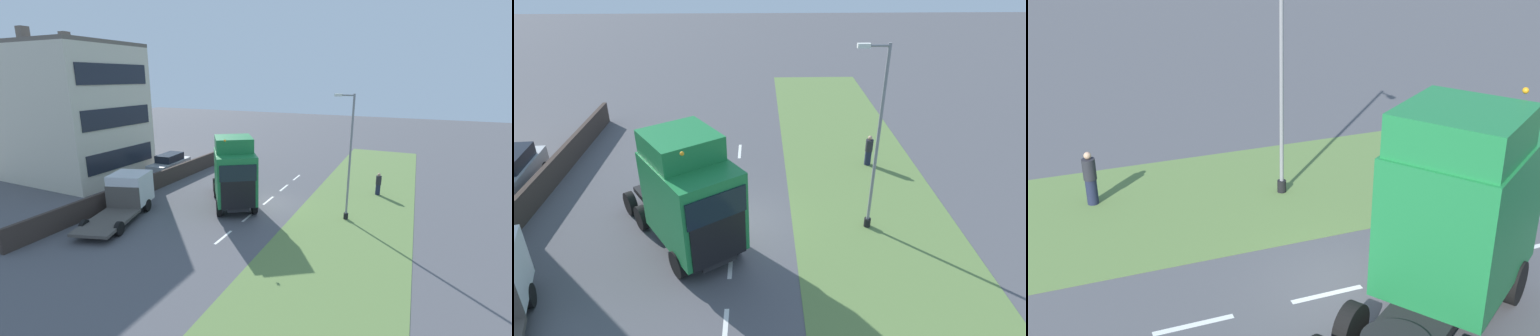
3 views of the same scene
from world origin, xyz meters
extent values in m
plane|color=#515156|center=(0.00, 0.00, 0.00)|extent=(120.00, 120.00, 0.00)
cube|color=#607F42|center=(-6.00, 0.00, 0.01)|extent=(7.00, 44.00, 0.01)
cube|color=white|center=(0.00, -3.90, 0.00)|extent=(0.16, 1.80, 0.00)
cube|color=white|center=(0.00, -0.70, 0.00)|extent=(0.16, 1.80, 0.00)
cube|color=white|center=(0.00, 2.50, 0.00)|extent=(0.16, 1.80, 0.00)
cube|color=black|center=(2.19, 0.54, 0.67)|extent=(4.93, 6.37, 0.24)
cube|color=#1E7A3D|center=(1.33, 1.80, 2.35)|extent=(4.14, 4.47, 3.12)
cube|color=black|center=(0.27, 3.37, 1.66)|extent=(1.77, 1.23, 1.75)
cube|color=black|center=(0.27, 3.37, 3.03)|extent=(1.87, 1.30, 1.00)
cube|color=#1E7A3D|center=(1.64, 1.34, 4.36)|extent=(3.30, 3.32, 0.90)
sphere|color=orange|center=(1.26, 3.11, 4.88)|extent=(0.14, 0.14, 0.14)
cylinder|color=black|center=(-0.09, 1.86, 0.52)|extent=(0.85, 1.04, 1.04)
cylinder|color=black|center=(1.79, 3.14, 0.52)|extent=(0.85, 1.04, 1.04)
cylinder|color=black|center=(1.91, -1.08, 0.52)|extent=(0.85, 1.04, 1.04)
cylinder|color=black|center=(-5.64, 0.34, 0.20)|extent=(0.28, 0.28, 0.40)
cylinder|color=gray|center=(-5.64, 0.34, 3.82)|extent=(0.13, 0.13, 7.64)
cylinder|color=#1E233D|center=(-6.94, -5.28, 0.41)|extent=(0.34, 0.34, 0.82)
cylinder|color=#26262D|center=(-6.94, -5.28, 1.14)|extent=(0.39, 0.39, 0.65)
sphere|color=tan|center=(-6.94, -5.28, 1.58)|extent=(0.22, 0.22, 0.22)
camera|label=1|loc=(-8.86, 20.57, 8.52)|focal=24.00mm
camera|label=2|loc=(-1.14, 15.05, 10.70)|focal=30.00mm
camera|label=3|loc=(11.42, -6.26, 8.59)|focal=45.00mm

